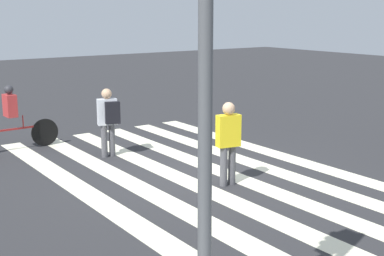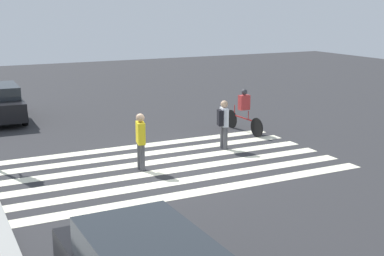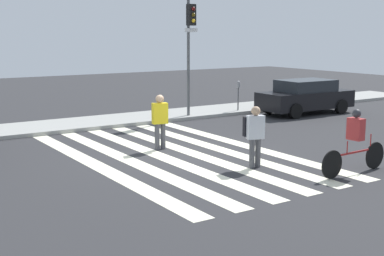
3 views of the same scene
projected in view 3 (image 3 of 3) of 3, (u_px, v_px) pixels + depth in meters
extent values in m
plane|color=#2D2D30|center=(177.00, 155.00, 15.60)|extent=(60.00, 60.00, 0.00)
cube|color=#9E9E99|center=(93.00, 123.00, 20.73)|extent=(36.00, 2.50, 0.14)
cube|color=#F2EDCC|center=(98.00, 166.00, 14.26)|extent=(0.50, 10.00, 0.01)
cube|color=#F2EDCC|center=(132.00, 161.00, 14.80)|extent=(0.50, 10.00, 0.01)
cube|color=#F2EDCC|center=(163.00, 157.00, 15.33)|extent=(0.50, 10.00, 0.01)
cube|color=#F2EDCC|center=(191.00, 153.00, 15.87)|extent=(0.50, 10.00, 0.01)
cube|color=#F2EDCC|center=(218.00, 149.00, 16.40)|extent=(0.50, 10.00, 0.01)
cube|color=#F2EDCC|center=(244.00, 145.00, 16.94)|extent=(0.50, 10.00, 0.01)
cylinder|color=#515456|center=(188.00, 60.00, 21.76)|extent=(0.12, 0.12, 4.84)
cube|color=black|center=(191.00, 15.00, 21.27)|extent=(0.32, 0.26, 0.84)
cube|color=silver|center=(191.00, 30.00, 21.38)|extent=(0.60, 0.02, 0.16)
sphere|color=#590F0F|center=(193.00, 9.00, 21.10)|extent=(0.15, 0.15, 0.15)
sphere|color=#59470F|center=(193.00, 15.00, 21.14)|extent=(0.15, 0.15, 0.15)
sphere|color=gold|center=(193.00, 21.00, 21.18)|extent=(0.15, 0.15, 0.15)
cylinder|color=#515456|center=(238.00, 100.00, 23.50)|extent=(0.06, 0.06, 1.15)
cylinder|color=gray|center=(238.00, 85.00, 23.37)|extent=(0.15, 0.15, 0.22)
sphere|color=gray|center=(238.00, 82.00, 23.36)|extent=(0.14, 0.14, 0.14)
cylinder|color=#4C4C51|center=(157.00, 137.00, 16.21)|extent=(0.15, 0.15, 0.80)
cylinder|color=#4C4C51|center=(163.00, 136.00, 16.33)|extent=(0.15, 0.15, 0.80)
cube|color=yellow|center=(160.00, 113.00, 16.14)|extent=(0.50, 0.30, 0.63)
sphere|color=tan|center=(160.00, 99.00, 16.07)|extent=(0.25, 0.25, 0.25)
cylinder|color=#4C4C51|center=(252.00, 154.00, 14.00)|extent=(0.15, 0.15, 0.78)
cylinder|color=#4C4C51|center=(258.00, 153.00, 14.11)|extent=(0.15, 0.15, 0.78)
cube|color=silver|center=(255.00, 127.00, 13.93)|extent=(0.49, 0.32, 0.62)
sphere|color=tan|center=(256.00, 111.00, 13.86)|extent=(0.24, 0.24, 0.24)
cube|color=black|center=(250.00, 126.00, 14.05)|extent=(0.37, 0.25, 0.52)
cylinder|color=black|center=(375.00, 155.00, 13.96)|extent=(0.71, 0.07, 0.71)
cylinder|color=black|center=(332.00, 165.00, 12.99)|extent=(0.71, 0.07, 0.71)
cube|color=maroon|center=(355.00, 152.00, 13.44)|extent=(1.44, 0.09, 0.04)
cylinder|color=maroon|center=(347.00, 148.00, 13.24)|extent=(0.03, 0.03, 0.32)
cylinder|color=maroon|center=(371.00, 142.00, 13.77)|extent=(0.03, 0.03, 0.40)
cube|color=#B73333|center=(356.00, 129.00, 13.33)|extent=(0.26, 0.41, 0.55)
sphere|color=#333338|center=(357.00, 113.00, 13.26)|extent=(0.22, 0.22, 0.22)
cube|color=black|center=(305.00, 100.00, 23.40)|extent=(4.36, 1.86, 0.73)
cube|color=#23282D|center=(306.00, 85.00, 23.29)|extent=(2.42, 1.66, 0.50)
cylinder|color=black|center=(313.00, 102.00, 24.86)|extent=(0.65, 0.22, 0.64)
cylinder|color=black|center=(341.00, 107.00, 23.43)|extent=(0.65, 0.22, 0.64)
cylinder|color=black|center=(269.00, 106.00, 23.47)|extent=(0.65, 0.22, 0.64)
cylinder|color=black|center=(295.00, 111.00, 22.05)|extent=(0.65, 0.22, 0.64)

